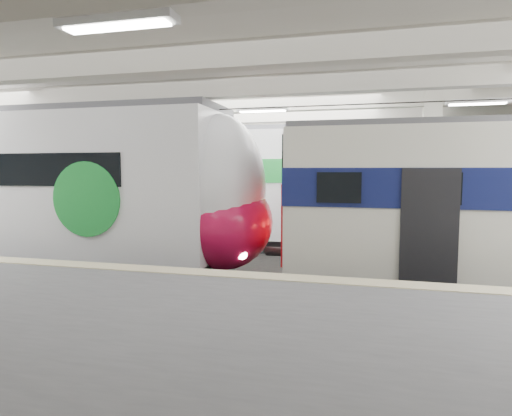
# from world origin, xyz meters

# --- Properties ---
(station_hall) EXTENTS (36.00, 24.00, 5.75)m
(station_hall) POSITION_xyz_m (0.00, -1.74, 3.24)
(station_hall) COLOR black
(station_hall) RESTS_ON ground
(modern_emu) EXTENTS (15.20, 3.14, 4.84)m
(modern_emu) POSITION_xyz_m (-6.23, -0.00, 2.37)
(modern_emu) COLOR white
(modern_emu) RESTS_ON ground
(far_train) EXTENTS (15.13, 3.82, 4.75)m
(far_train) POSITION_xyz_m (-2.68, 5.50, 2.45)
(far_train) COLOR white
(far_train) RESTS_ON ground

